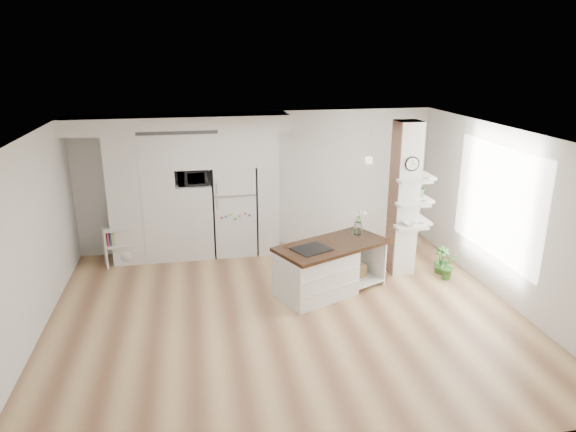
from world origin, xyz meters
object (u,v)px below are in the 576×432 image
Objects in this scene: refrigerator at (234,209)px; bookshelf at (123,248)px; kitchen_island at (321,269)px; floor_plant_a at (449,266)px.

bookshelf is (-2.10, -0.21, -0.56)m from refrigerator.
kitchen_island is 2.32m from floor_plant_a.
bookshelf is (-3.31, 1.88, -0.12)m from kitchen_island.
bookshelf is 1.50× the size of floor_plant_a.
floor_plant_a is (2.31, 0.13, -0.19)m from kitchen_island.
refrigerator is 4.08m from floor_plant_a.
refrigerator is at bearing -9.56° from bookshelf.
kitchen_island is at bearing -44.86° from bookshelf.
refrigerator is at bearing 95.77° from kitchen_island.
kitchen_island is 4.19× the size of floor_plant_a.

